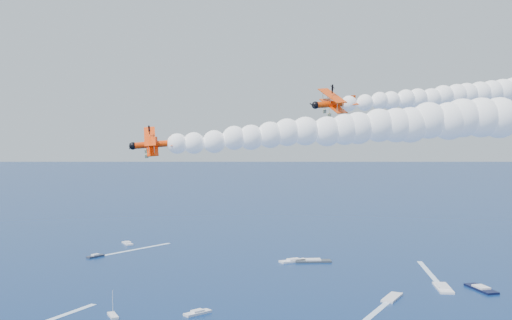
# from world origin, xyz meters

# --- Properties ---
(biplane_lead) EXTENTS (12.10, 13.23, 8.68)m
(biplane_lead) POSITION_xyz_m (3.89, 37.55, 58.74)
(biplane_lead) COLOR #E13B04
(biplane_trail) EXTENTS (8.99, 10.13, 6.95)m
(biplane_trail) POSITION_xyz_m (-16.52, 4.85, 52.39)
(biplane_trail) COLOR #FF3B05
(smoke_trail_lead) EXTENTS (55.00, 47.73, 10.00)m
(smoke_trail_lead) POSITION_xyz_m (27.02, 50.27, 60.72)
(smoke_trail_lead) COLOR white
(smoke_trail_trail) EXTENTS (54.70, 41.15, 10.00)m
(smoke_trail_trail) POSITION_xyz_m (7.85, 15.01, 54.37)
(smoke_trail_trail) COLOR white
(spectator_boats) EXTENTS (229.13, 179.62, 0.70)m
(spectator_boats) POSITION_xyz_m (-8.27, 126.73, 0.35)
(spectator_boats) COLOR silver
(spectator_boats) RESTS_ON ground
(boat_wakes) EXTENTS (138.24, 141.93, 0.04)m
(boat_wakes) POSITION_xyz_m (-39.58, 139.86, 0.03)
(boat_wakes) COLOR white
(boat_wakes) RESTS_ON ground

